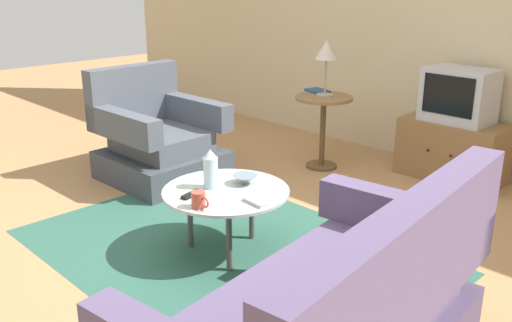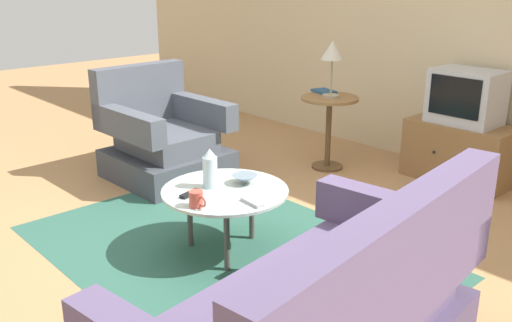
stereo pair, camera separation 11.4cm
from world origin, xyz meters
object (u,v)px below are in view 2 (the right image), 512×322
(tv_stand, at_px, (459,152))
(book, at_px, (324,91))
(tv_remote_dark, at_px, (190,194))
(tv_remote_silver, at_px, (252,202))
(side_table, at_px, (329,117))
(bowl, at_px, (245,179))
(mug, at_px, (197,199))
(vase, at_px, (210,169))
(armchair, at_px, (162,141))
(television, at_px, (466,97))
(table_lamp, at_px, (332,53))
(coffee_table, at_px, (225,195))

(tv_stand, xyz_separation_m, book, (-1.12, -0.47, 0.41))
(tv_remote_dark, relative_size, tv_remote_silver, 0.93)
(side_table, distance_m, bowl, 1.67)
(tv_remote_dark, bearing_deg, bowl, 156.40)
(mug, distance_m, tv_remote_dark, 0.19)
(vase, height_order, book, book)
(tv_remote_dark, bearing_deg, armchair, -129.48)
(side_table, height_order, mug, side_table)
(armchair, xyz_separation_m, side_table, (0.83, 1.21, 0.15))
(tv_remote_dark, height_order, tv_remote_silver, same)
(vase, xyz_separation_m, mug, (0.19, -0.25, -0.07))
(television, bearing_deg, vase, -100.34)
(mug, xyz_separation_m, bowl, (-0.09, 0.45, -0.02))
(television, xyz_separation_m, table_lamp, (-0.96, -0.57, 0.31))
(tv_stand, bearing_deg, vase, -100.34)
(armchair, xyz_separation_m, book, (0.67, 1.31, 0.35))
(side_table, relative_size, television, 1.22)
(side_table, bearing_deg, armchair, -124.64)
(armchair, xyz_separation_m, mug, (1.56, -0.79, 0.15))
(coffee_table, bearing_deg, television, 81.68)
(television, xyz_separation_m, tv_remote_dark, (-0.40, -2.50, -0.29))
(armchair, distance_m, bowl, 1.51)
(coffee_table, distance_m, book, 2.00)
(mug, bearing_deg, side_table, 109.97)
(television, bearing_deg, armchair, -135.17)
(bowl, bearing_deg, armchair, 166.75)
(tv_remote_dark, xyz_separation_m, book, (-0.72, 2.03, 0.24))
(armchair, height_order, coffee_table, armchair)
(armchair, relative_size, side_table, 1.43)
(armchair, xyz_separation_m, bowl, (1.46, -0.34, 0.13))
(bowl, bearing_deg, coffee_table, -92.73)
(mug, bearing_deg, television, 84.84)
(table_lamp, distance_m, vase, 1.90)
(vase, distance_m, bowl, 0.24)
(side_table, bearing_deg, television, 30.96)
(side_table, relative_size, bowl, 3.96)
(bowl, relative_size, tv_remote_dark, 1.06)
(television, relative_size, book, 2.20)
(bowl, distance_m, book, 1.85)
(side_table, relative_size, tv_remote_silver, 3.93)
(armchair, bearing_deg, television, 133.61)
(vase, xyz_separation_m, bowl, (0.10, 0.20, -0.09))
(side_table, bearing_deg, vase, -73.01)
(vase, height_order, mug, vase)
(tv_stand, height_order, tv_remote_dark, tv_stand)
(tv_stand, distance_m, television, 0.47)
(coffee_table, xyz_separation_m, tv_remote_silver, (0.28, -0.03, 0.04))
(armchair, bearing_deg, vase, 67.10)
(armchair, bearing_deg, tv_stand, 133.59)
(armchair, relative_size, mug, 7.10)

